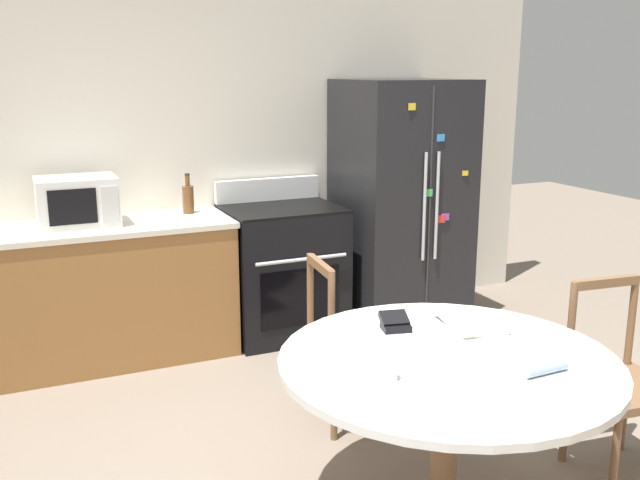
% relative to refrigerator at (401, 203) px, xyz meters
% --- Properties ---
extents(back_wall, '(5.20, 0.10, 2.60)m').
position_rel_refrigerator_xyz_m(back_wall, '(-1.26, 0.46, 0.41)').
color(back_wall, silver).
rests_on(back_wall, ground_plane).
extents(kitchen_counter, '(2.17, 0.64, 0.90)m').
position_rel_refrigerator_xyz_m(kitchen_counter, '(-2.39, 0.10, -0.44)').
color(kitchen_counter, '#936033').
rests_on(kitchen_counter, ground_plane).
extents(refrigerator, '(0.84, 0.80, 1.78)m').
position_rel_refrigerator_xyz_m(refrigerator, '(0.00, 0.00, 0.00)').
color(refrigerator, black).
rests_on(refrigerator, ground_plane).
extents(oven_range, '(0.78, 0.68, 1.08)m').
position_rel_refrigerator_xyz_m(oven_range, '(-0.91, 0.07, -0.42)').
color(oven_range, black).
rests_on(oven_range, ground_plane).
extents(microwave, '(0.48, 0.35, 0.30)m').
position_rel_refrigerator_xyz_m(microwave, '(-2.24, 0.11, 0.16)').
color(microwave, white).
rests_on(microwave, kitchen_counter).
extents(counter_bottle, '(0.08, 0.08, 0.27)m').
position_rel_refrigerator_xyz_m(counter_bottle, '(-1.53, 0.21, 0.11)').
color(counter_bottle, brown).
rests_on(counter_bottle, kitchen_counter).
extents(dining_table, '(1.35, 1.35, 0.74)m').
position_rel_refrigerator_xyz_m(dining_table, '(-1.11, -2.27, -0.27)').
color(dining_table, white).
rests_on(dining_table, ground_plane).
extents(dining_chair_far, '(0.46, 0.46, 0.90)m').
position_rel_refrigerator_xyz_m(dining_chair_far, '(-1.07, -1.31, -0.45)').
color(dining_chair_far, brown).
rests_on(dining_chair_far, ground_plane).
extents(dining_chair_right, '(0.46, 0.46, 0.90)m').
position_rel_refrigerator_xyz_m(dining_chair_right, '(-0.14, -2.26, -0.45)').
color(dining_chair_right, brown).
rests_on(dining_chair_right, ground_plane).
extents(candle_glass, '(0.10, 0.10, 0.08)m').
position_rel_refrigerator_xyz_m(candle_glass, '(-1.44, -2.35, -0.11)').
color(candle_glass, silver).
rests_on(candle_glass, dining_table).
extents(folded_napkin, '(0.19, 0.06, 0.05)m').
position_rel_refrigerator_xyz_m(folded_napkin, '(-0.87, -2.55, -0.12)').
color(folded_napkin, '#A3BCDB').
rests_on(folded_napkin, dining_table).
extents(wallet, '(0.15, 0.15, 0.07)m').
position_rel_refrigerator_xyz_m(wallet, '(-1.14, -1.91, -0.12)').
color(wallet, black).
rests_on(wallet, dining_table).
extents(mail_stack, '(0.29, 0.35, 0.02)m').
position_rel_refrigerator_xyz_m(mail_stack, '(-0.81, -2.01, -0.14)').
color(mail_stack, white).
rests_on(mail_stack, dining_table).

